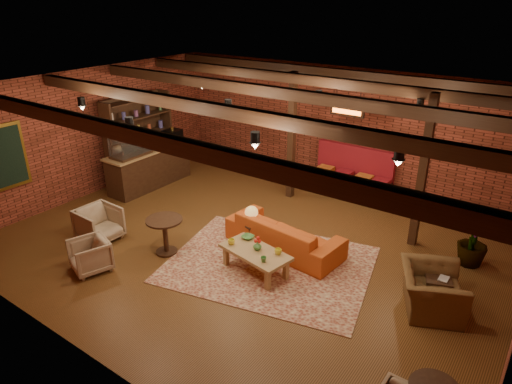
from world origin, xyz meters
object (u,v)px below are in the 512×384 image
Objects in this scene: side_table_lamp at (251,215)px; armchair_a at (99,222)px; armchair_b at (90,254)px; plant_tall at (484,192)px; side_table_book at (438,279)px; round_table_left at (165,230)px; sofa at (284,234)px; coffee_table at (255,253)px; armchair_right at (432,284)px.

side_table_lamp reaches higher than armchair_a.
armchair_b is at bearing -126.72° from side_table_lamp.
plant_tall reaches higher than side_table_lamp.
side_table_lamp is 1.60× the size of side_table_book.
round_table_left is 1.40× the size of side_table_book.
sofa is 0.77m from side_table_lamp.
side_table_lamp is 4.43m from plant_tall.
round_table_left is (-1.88, -0.48, 0.10)m from coffee_table.
armchair_b is 7.43m from plant_tall.
armchair_a is (-3.44, -1.93, 0.05)m from sofa.
armchair_a reaches higher than coffee_table.
side_table_lamp is 3.26m from armchair_a.
side_table_lamp is at bearing 21.90° from sofa.
sofa is 1.69× the size of coffee_table.
armchair_b is at bearing -133.54° from armchair_a.
round_table_left reaches higher than side_table_book.
side_table_book is (3.73, 0.24, -0.23)m from side_table_lamp.
sofa is 4.51× the size of side_table_book.
plant_tall reaches higher than side_table_book.
side_table_lamp is 1.78m from round_table_left.
coffee_table is 1.79× the size of armchair_a.
sofa is 3.55× the size of armchair_b.
sofa is at bearing 61.49° from armchair_right.
side_table_book is (3.06, 1.06, 0.02)m from coffee_table.
armchair_b reaches higher than side_table_book.
armchair_a is at bearing 80.67° from armchair_right.
armchair_right is at bearing -95.33° from side_table_book.
side_table_lamp is (-0.67, 0.82, 0.25)m from coffee_table.
round_table_left is 0.25× the size of plant_tall.
side_table_lamp is at bearing 65.39° from armchair_right.
side_table_lamp is 1.14× the size of round_table_left.
armchair_a is 6.68m from armchair_right.
round_table_left is (-1.89, -1.50, 0.16)m from sofa.
coffee_table is 3.24m from side_table_book.
armchair_a is 6.78m from side_table_book.
sofa is at bearing 89.41° from coffee_table.
side_table_book is (6.49, 1.98, 0.03)m from armchair_a.
plant_tall reaches higher than armchair_b.
coffee_table is at bearing 14.33° from round_table_left.
side_table_book is at bearing -71.00° from armchair_a.
sofa is 3.03m from armchair_right.
round_table_left is 0.94× the size of armchair_a.
round_table_left is at bearing -162.65° from side_table_book.
side_table_book is at bearing -97.69° from plant_tall.
armchair_b is at bearing -153.46° from side_table_book.
armchair_a is 0.72× the size of armchair_right.
plant_tall is (5.15, 3.12, 1.02)m from round_table_left.
side_table_book is 1.93m from plant_tall.
coffee_table is 0.48× the size of plant_tall.
side_table_lamp reaches higher than side_table_book.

